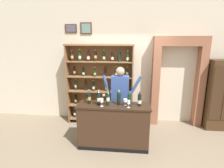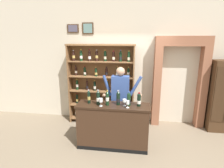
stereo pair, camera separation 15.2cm
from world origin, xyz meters
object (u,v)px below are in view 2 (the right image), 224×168
(side_cabinet, at_px, (223,96))
(tasting_bottle_vin_santo, at_px, (139,100))
(wine_glass_center, at_px, (124,101))
(wine_glass_left, at_px, (128,103))
(wine_glass_spare, at_px, (101,100))
(wine_shelf, at_px, (101,82))
(tasting_bottle_chianti, at_px, (129,99))
(tasting_bottle_prosecco, at_px, (107,98))
(shopkeeper, at_px, (120,94))
(tasting_bottle_brunello, at_px, (118,98))
(tasting_bottle_bianco, at_px, (89,97))
(tasting_counter, at_px, (113,126))
(tasting_bottle_riserva, at_px, (98,98))

(side_cabinet, distance_m, tasting_bottle_vin_santo, 2.40)
(wine_glass_center, relative_size, wine_glass_left, 0.97)
(wine_glass_spare, bearing_deg, wine_shelf, 100.78)
(tasting_bottle_chianti, distance_m, tasting_bottle_vin_santo, 0.21)
(side_cabinet, xyz_separation_m, tasting_bottle_prosecco, (-2.76, -1.16, 0.21))
(shopkeeper, bearing_deg, tasting_bottle_brunello, -89.69)
(tasting_bottle_bianco, xyz_separation_m, wine_glass_left, (0.85, -0.15, -0.04))
(tasting_counter, bearing_deg, tasting_bottle_brunello, 10.19)
(shopkeeper, distance_m, tasting_bottle_vin_santo, 0.68)
(side_cabinet, bearing_deg, tasting_bottle_vin_santo, -151.91)
(tasting_bottle_chianti, bearing_deg, wine_glass_center, -146.67)
(tasting_bottle_brunello, xyz_separation_m, tasting_bottle_vin_santo, (0.43, -0.01, -0.01))
(tasting_counter, distance_m, wine_glass_left, 0.69)
(side_cabinet, relative_size, wine_glass_center, 12.23)
(shopkeeper, bearing_deg, tasting_counter, -101.54)
(tasting_counter, relative_size, tasting_bottle_chianti, 5.25)
(tasting_counter, distance_m, tasting_bottle_bianco, 0.83)
(tasting_bottle_riserva, height_order, tasting_bottle_vin_santo, tasting_bottle_riserva)
(wine_shelf, distance_m, tasting_counter, 1.45)
(tasting_counter, xyz_separation_m, shopkeeper, (0.11, 0.52, 0.57))
(tasting_bottle_vin_santo, height_order, wine_glass_spare, tasting_bottle_vin_santo)
(side_cabinet, xyz_separation_m, tasting_bottle_bianco, (-3.18, -1.10, 0.20))
(tasting_bottle_chianti, bearing_deg, tasting_bottle_prosecco, -172.83)
(wine_glass_center, xyz_separation_m, wine_glass_left, (0.07, -0.10, -0.01))
(tasting_counter, bearing_deg, wine_glass_center, -6.97)
(shopkeeper, distance_m, wine_glass_left, 0.68)
(wine_shelf, xyz_separation_m, tasting_bottle_riserva, (0.17, -1.21, -0.05))
(wine_shelf, relative_size, tasting_bottle_brunello, 6.92)
(tasting_bottle_chianti, relative_size, wine_glass_left, 1.93)
(tasting_counter, bearing_deg, tasting_bottle_riserva, -175.14)
(tasting_bottle_riserva, relative_size, tasting_bottle_chianti, 1.10)
(wine_glass_spare, relative_size, wine_glass_left, 1.11)
(side_cabinet, bearing_deg, tasting_bottle_chianti, -154.51)
(wine_glass_left, bearing_deg, tasting_bottle_vin_santo, 30.68)
(tasting_counter, xyz_separation_m, wine_glass_spare, (-0.24, -0.11, 0.61))
(tasting_bottle_chianti, bearing_deg, tasting_counter, -175.34)
(tasting_bottle_prosecco, height_order, wine_glass_center, tasting_bottle_prosecco)
(tasting_bottle_chianti, height_order, wine_glass_spare, tasting_bottle_chianti)
(side_cabinet, height_order, tasting_bottle_brunello, side_cabinet)
(tasting_bottle_vin_santo, height_order, wine_glass_center, tasting_bottle_vin_santo)
(shopkeeper, xyz_separation_m, wine_glass_left, (0.21, -0.65, 0.02))
(shopkeeper, bearing_deg, tasting_bottle_prosecco, -111.95)
(tasting_bottle_bianco, height_order, tasting_bottle_chianti, tasting_bottle_bianco)
(tasting_counter, bearing_deg, side_cabinet, 23.13)
(tasting_counter, xyz_separation_m, tasting_bottle_vin_santo, (0.54, 0.01, 0.63))
(tasting_bottle_riserva, distance_m, wine_glass_left, 0.64)
(wine_shelf, distance_m, tasting_bottle_bianco, 1.15)
(shopkeeper, bearing_deg, tasting_bottle_riserva, -127.46)
(tasting_bottle_prosecco, distance_m, tasting_bottle_brunello, 0.23)
(wine_shelf, height_order, tasting_bottle_bianco, wine_shelf)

